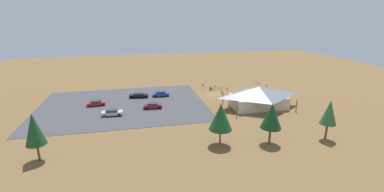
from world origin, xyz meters
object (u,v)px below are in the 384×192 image
object	(u,v)px
bicycle_orange_trailside	(213,90)
car_blue_front_row	(161,94)
car_maroon_inner_stall	(153,105)
pine_center	(272,116)
bicycle_blue_by_bin	(227,89)
lot_sign	(203,87)
trash_bin	(211,89)
bicycle_black_lone_west	(215,87)
pine_west	(34,129)
visitor_crossing_yard	(253,92)
pine_far_east	(221,117)
bicycle_green_mid_cluster	(266,86)
car_red_end_stall	(96,103)
car_black_near_entry	(139,95)
bicycle_purple_yard_front	(220,88)
bike_pavilion	(259,96)
bicycle_yellow_near_porch	(258,83)
pine_east	(329,113)
bicycle_silver_lone_east	(222,92)
car_silver_far_end	(112,112)

from	to	relation	value
bicycle_orange_trailside	car_blue_front_row	xyz separation A→B (m)	(15.02, 1.92, 0.38)
car_maroon_inner_stall	pine_center	bearing A→B (deg)	129.22
bicycle_blue_by_bin	lot_sign	bearing A→B (deg)	-0.42
lot_sign	bicycle_orange_trailside	distance (m)	3.02
trash_bin	bicycle_black_lone_west	bearing A→B (deg)	-137.12
trash_bin	pine_west	size ratio (longest dim) A/B	0.12
bicycle_blue_by_bin	visitor_crossing_yard	distance (m)	8.02
pine_far_east	bicycle_green_mid_cluster	bearing A→B (deg)	-128.17
car_red_end_stall	car_black_near_entry	bearing A→B (deg)	-157.46
car_red_end_stall	car_maroon_inner_stall	bearing A→B (deg)	159.28
bicycle_green_mid_cluster	car_maroon_inner_stall	distance (m)	37.06
bicycle_black_lone_west	bicycle_purple_yard_front	bearing A→B (deg)	121.00
pine_center	bicycle_blue_by_bin	world-z (taller)	pine_center
bicycle_orange_trailside	bike_pavilion	bearing A→B (deg)	112.05
bicycle_yellow_near_porch	bicycle_black_lone_west	bearing A→B (deg)	7.11
car_red_end_stall	visitor_crossing_yard	bearing A→B (deg)	-179.90
pine_east	bicycle_green_mid_cluster	distance (m)	35.49
pine_west	bicycle_orange_trailside	xyz separation A→B (m)	(-36.36, -30.36, -4.69)
bike_pavilion	pine_center	size ratio (longest dim) A/B	2.03
bicycle_blue_by_bin	car_blue_front_row	distance (m)	19.51
trash_bin	bicycle_silver_lone_east	size ratio (longest dim) A/B	0.51
lot_sign	bicycle_purple_yard_front	xyz separation A→B (m)	(-5.32, -0.75, -1.07)
pine_center	car_maroon_inner_stall	xyz separation A→B (m)	(17.88, -21.91, -4.27)
lot_sign	car_silver_far_end	bearing A→B (deg)	30.07
pine_east	car_maroon_inner_stall	bearing A→B (deg)	-38.58
lot_sign	bicycle_purple_yard_front	bearing A→B (deg)	-172.03
pine_center	car_maroon_inner_stall	size ratio (longest dim) A/B	1.67
lot_sign	bicycle_black_lone_west	distance (m)	5.05
pine_center	bicycle_green_mid_cluster	world-z (taller)	pine_center
bicycle_purple_yard_front	bicycle_yellow_near_porch	size ratio (longest dim) A/B	0.88
lot_sign	pine_east	distance (m)	36.44
bike_pavilion	pine_center	xyz separation A→B (m)	(6.32, 17.33, 2.20)
pine_far_east	car_black_near_entry	distance (m)	32.43
pine_east	bicycle_blue_by_bin	bearing A→B (deg)	-79.85
car_red_end_stall	visitor_crossing_yard	size ratio (longest dim) A/B	2.40
bicycle_green_mid_cluster	car_blue_front_row	distance (m)	32.34
pine_center	car_red_end_stall	world-z (taller)	pine_center
lot_sign	pine_far_east	xyz separation A→B (m)	(5.47, 31.67, 3.62)
car_silver_far_end	pine_west	bearing A→B (deg)	60.12
bike_pavilion	car_blue_front_row	bearing A→B (deg)	-32.66
trash_bin	car_blue_front_row	bearing A→B (deg)	11.72
bicycle_purple_yard_front	bicycle_green_mid_cluster	size ratio (longest dim) A/B	0.88
bicycle_blue_by_bin	bike_pavilion	bearing A→B (deg)	97.02
bicycle_black_lone_west	bicycle_silver_lone_east	bearing A→B (deg)	91.85
pine_center	bicycle_purple_yard_front	distance (m)	34.25
trash_bin	car_blue_front_row	distance (m)	15.03
bicycle_orange_trailside	car_blue_front_row	distance (m)	15.15
bike_pavilion	lot_sign	bearing A→B (deg)	-59.87
bicycle_blue_by_bin	bicycle_green_mid_cluster	xyz separation A→B (m)	(-12.81, -0.83, -0.04)
pine_center	bicycle_yellow_near_porch	world-z (taller)	pine_center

